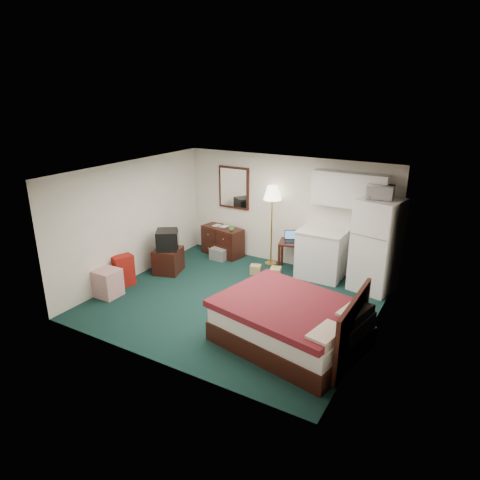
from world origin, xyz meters
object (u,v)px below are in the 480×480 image
Objects in this scene: desk at (291,256)px; kitchen_counter at (321,255)px; tv_stand at (168,260)px; suitcase at (124,271)px; dresser at (223,241)px; floor_lamp at (272,226)px; bed at (291,323)px; fridge at (376,245)px.

desk is 0.71m from kitchen_counter.
kitchen_counter is 1.73× the size of tv_stand.
desk is at bearing 62.18° from suitcase.
desk is 2.74m from tv_stand.
floor_lamp is (1.29, 0.06, 0.58)m from dresser.
floor_lamp is at bearing 173.62° from kitchen_counter.
dresser is at bearing 177.89° from kitchen_counter.
floor_lamp reaches higher than tv_stand.
kitchen_counter is at bearing 111.20° from bed.
fridge is 2.87× the size of suitcase.
desk is at bearing 9.09° from dresser.
tv_stand is (-4.14, -1.41, -0.67)m from fridge.
kitchen_counter reaches higher than tv_stand.
fridge is 5.13m from suitcase.
fridge reaches higher than dresser.
floor_lamp is at bearing 13.21° from dresser.
fridge is at bearing 2.29° from tv_stand.
dresser reaches higher than desk.
floor_lamp is at bearing 132.68° from bed.
fridge is 3.17× the size of tv_stand.
bed reaches higher than suitcase.
kitchen_counter is 1.57× the size of suitcase.
bed is 3.70m from tv_stand.
kitchen_counter is at bearing -168.94° from fridge.
tv_stand is (-0.47, -1.51, -0.08)m from dresser.
dresser is 1.59m from tv_stand.
suitcase is (-3.36, -2.45, -0.19)m from kitchen_counter.
floor_lamp is 0.98× the size of fridge.
dresser reaches higher than tv_stand.
desk is 0.36× the size of fridge.
dresser is 0.55× the size of fridge.
suitcase reaches higher than tv_stand.
suitcase is at bearing -153.65° from desk.
kitchen_counter is at bearing 55.49° from suitcase.
dresser is 1.00× the size of kitchen_counter.
suitcase is (-2.67, -2.47, -0.01)m from desk.
floor_lamp is 2.71× the size of desk.
kitchen_counter is 0.48× the size of bed.
floor_lamp is 1.32m from kitchen_counter.
dresser is 0.48× the size of bed.
desk is at bearing 124.51° from bed.
bed is at bearing 16.00° from suitcase.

